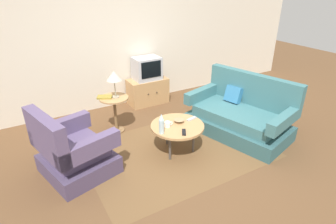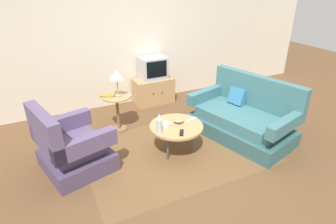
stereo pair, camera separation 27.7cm
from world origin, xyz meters
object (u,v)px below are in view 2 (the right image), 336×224
side_table (117,106)px  vase (159,124)px  tv_stand (154,91)px  tv_remote_silver (192,120)px  book (107,95)px  coffee_table (176,127)px  armchair (71,149)px  bowl (178,121)px  television (153,68)px  mug (166,124)px  couch (243,118)px  tv_remote_dark (182,133)px  table_lamp (117,75)px

side_table → vase: bearing=-76.8°
tv_stand → tv_remote_silver: tv_stand is taller
tv_stand → book: size_ratio=2.91×
coffee_table → tv_stand: size_ratio=0.98×
armchair → bowl: (1.52, -0.17, 0.14)m
television → bowl: size_ratio=3.36×
armchair → coffee_table: size_ratio=1.35×
book → bowl: bearing=-24.6°
coffee_table → side_table: bearing=119.2°
coffee_table → tv_remote_silver: tv_remote_silver is taller
tv_stand → bowl: bearing=-101.3°
armchair → mug: 1.33m
armchair → side_table: 1.19m
couch → tv_remote_silver: (-0.93, 0.07, 0.15)m
armchair → book: 1.18m
tv_remote_silver → tv_stand: bearing=73.7°
couch → vase: bearing=77.1°
vase → armchair: bearing=164.3°
vase → tv_remote_silver: size_ratio=1.64×
mug → television: bearing=72.6°
coffee_table → mug: size_ratio=6.07×
tv_stand → book: book is taller
mug → tv_stand: bearing=72.6°
tv_stand → tv_remote_dark: 2.12m
armchair → table_lamp: (0.91, 0.78, 0.66)m
tv_stand → book: 1.40m
couch → tv_stand: bearing=7.8°
tv_remote_dark → side_table: bearing=-126.0°
vase → bowl: bearing=21.7°
bowl → coffee_table: bearing=-137.9°
bowl → book: book is taller
bowl → tv_remote_silver: 0.21m
couch → table_lamp: bearing=44.2°
couch → book: couch is taller
coffee_table → table_lamp: (-0.55, 1.01, 0.57)m
armchair → tv_stand: armchair is taller
side_table → table_lamp: table_lamp is taller
tv_remote_silver → book: 1.44m
couch → tv_remote_silver: couch is taller
tv_remote_dark → coffee_table: bearing=-158.7°
table_lamp → bowl: 1.24m
couch → mug: 1.37m
book → television: bearing=62.1°
armchair → coffee_table: 1.47m
tv_stand → table_lamp: size_ratio=1.79×
armchair → table_lamp: bearing=115.6°
television → table_lamp: bearing=-139.4°
armchair → tv_remote_silver: 1.75m
coffee_table → television: bearing=77.1°
mug → tv_remote_silver: mug is taller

